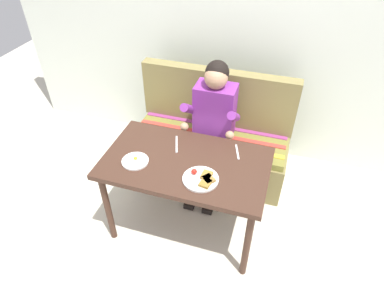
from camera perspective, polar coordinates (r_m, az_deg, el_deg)
ground_plane at (r=2.95m, az=-0.90°, el=-12.68°), size 8.00×8.00×0.00m
back_wall at (r=3.21m, az=6.48°, el=20.56°), size 4.40×0.10×2.60m
table at (r=2.47m, az=-1.06°, el=-3.41°), size 1.20×0.70×0.73m
couch at (r=3.23m, az=3.30°, el=1.26°), size 1.44×0.56×1.00m
person at (r=2.85m, az=3.55°, el=5.52°), size 0.45×0.61×1.21m
plate_breakfast at (r=2.26m, az=1.70°, el=-5.02°), size 0.25×0.25×0.05m
plate_eggs at (r=2.43m, az=-9.65°, el=-1.93°), size 0.19×0.19×0.04m
fork at (r=2.51m, az=7.72°, el=-0.40°), size 0.07×0.17×0.00m
knife at (r=2.56m, az=-2.64°, el=0.92°), size 0.08×0.19×0.00m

